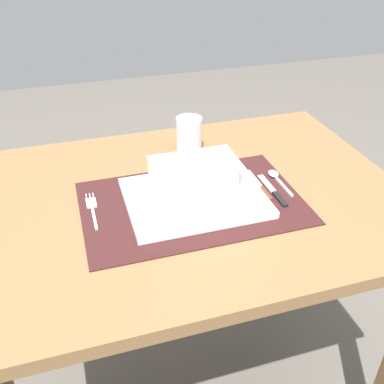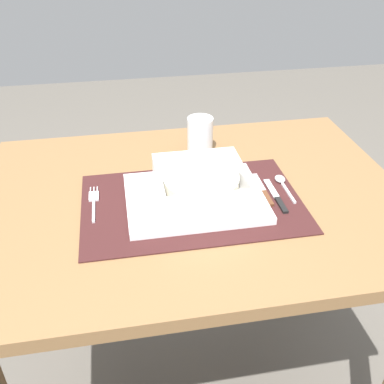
# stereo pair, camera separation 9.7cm
# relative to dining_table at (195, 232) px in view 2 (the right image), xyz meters

# --- Properties ---
(dining_table) EXTENTS (0.97, 0.71, 0.74)m
(dining_table) POSITION_rel_dining_table_xyz_m (0.00, 0.00, 0.00)
(dining_table) COLOR brown
(dining_table) RESTS_ON ground
(placemat) EXTENTS (0.48, 0.31, 0.00)m
(placemat) POSITION_rel_dining_table_xyz_m (-0.01, -0.03, 0.11)
(placemat) COLOR #381919
(placemat) RESTS_ON dining_table
(serving_plate) EXTENTS (0.30, 0.23, 0.02)m
(serving_plate) POSITION_rel_dining_table_xyz_m (-0.01, -0.03, 0.12)
(serving_plate) COLOR white
(serving_plate) RESTS_ON placemat
(porridge_bowl) EXTENTS (0.19, 0.19, 0.06)m
(porridge_bowl) POSITION_rel_dining_table_xyz_m (0.01, -0.03, 0.15)
(porridge_bowl) COLOR white
(porridge_bowl) RESTS_ON serving_plate
(fork) EXTENTS (0.02, 0.14, 0.00)m
(fork) POSITION_rel_dining_table_xyz_m (-0.23, 0.01, 0.12)
(fork) COLOR silver
(fork) RESTS_ON placemat
(spoon) EXTENTS (0.02, 0.11, 0.01)m
(spoon) POSITION_rel_dining_table_xyz_m (0.21, 0.00, 0.12)
(spoon) COLOR silver
(spoon) RESTS_ON placemat
(butter_knife) EXTENTS (0.01, 0.14, 0.01)m
(butter_knife) POSITION_rel_dining_table_xyz_m (0.18, -0.05, 0.12)
(butter_knife) COLOR black
(butter_knife) RESTS_ON placemat
(bread_knife) EXTENTS (0.01, 0.13, 0.01)m
(bread_knife) POSITION_rel_dining_table_xyz_m (0.16, -0.02, 0.12)
(bread_knife) COLOR #59331E
(bread_knife) RESTS_ON placemat
(drinking_glass) EXTENTS (0.07, 0.07, 0.10)m
(drinking_glass) POSITION_rel_dining_table_xyz_m (0.05, 0.20, 0.15)
(drinking_glass) COLOR white
(drinking_glass) RESTS_ON dining_table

